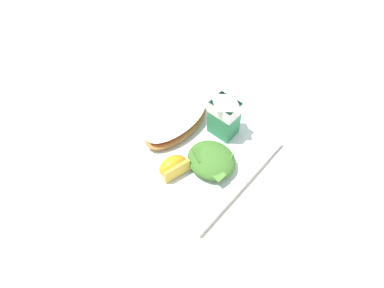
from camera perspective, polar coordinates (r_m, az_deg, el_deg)
The scene contains 7 objects.
ground at distance 0.75m, azimuth 0.00°, elevation -1.19°, with size 3.00×3.00×0.00m, color beige.
white_plate at distance 0.75m, azimuth 0.00°, elevation -0.83°, with size 0.28×0.28×0.02m, color silver.
cheesy_pizza_bread at distance 0.76m, azimuth -2.52°, elevation 3.35°, with size 0.09×0.17×0.04m.
green_salad_pile at distance 0.70m, azimuth 3.21°, elevation -2.63°, with size 0.10×0.09×0.04m.
milk_carton at distance 0.73m, azimuth 5.38°, elevation 5.06°, with size 0.06×0.04×0.11m.
orange_wedge_front at distance 0.69m, azimuth -3.12°, elevation -3.64°, with size 0.05×0.07×0.04m.
paper_napkin at distance 0.78m, azimuth 18.19°, elevation -2.53°, with size 0.11×0.11×0.00m, color white.
Camera 1 is at (0.29, -0.33, 0.61)m, focal length 32.48 mm.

